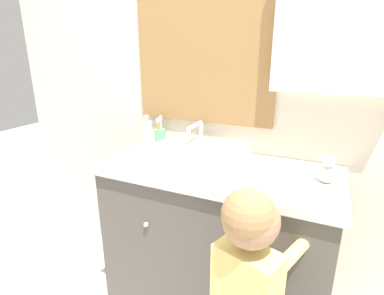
{
  "coord_description": "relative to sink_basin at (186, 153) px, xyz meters",
  "views": [
    {
      "loc": [
        0.46,
        -0.97,
        1.41
      ],
      "look_at": [
        -0.12,
        0.28,
        0.97
      ],
      "focal_mm": 28.0,
      "sensor_mm": 36.0,
      "label": 1
    }
  ],
  "objects": [
    {
      "name": "soap_dispenser",
      "position": [
        -0.34,
        0.17,
        0.03
      ],
      "size": [
        0.05,
        0.05,
        0.18
      ],
      "color": "white",
      "rests_on": "vanity_counter"
    },
    {
      "name": "wall_back",
      "position": [
        0.21,
        0.28,
        0.37
      ],
      "size": [
        3.2,
        0.18,
        2.5
      ],
      "color": "beige",
      "rests_on": "ground_plane"
    },
    {
      "name": "toothbrush_holder",
      "position": [
        -0.26,
        0.18,
        0.02
      ],
      "size": [
        0.06,
        0.06,
        0.18
      ],
      "color": "#66B27F",
      "rests_on": "vanity_counter"
    },
    {
      "name": "child_figure",
      "position": [
        0.47,
        -0.49,
        -0.29
      ],
      "size": [
        0.33,
        0.45,
        1.01
      ],
      "color": "slate",
      "rests_on": "ground_plane"
    },
    {
      "name": "sink_basin",
      "position": [
        0.0,
        0.0,
        0.0
      ],
      "size": [
        0.36,
        0.41,
        0.17
      ],
      "color": "silver",
      "rests_on": "vanity_counter"
    },
    {
      "name": "teddy_bear",
      "position": [
        0.68,
        0.0,
        0.02
      ],
      "size": [
        0.07,
        0.06,
        0.13
      ],
      "color": "beige",
      "rests_on": "vanity_counter"
    },
    {
      "name": "vanity_counter",
      "position": [
        0.19,
        -0.02,
        -0.47
      ],
      "size": [
        1.16,
        0.55,
        0.87
      ],
      "color": "#4C4742",
      "rests_on": "ground_plane"
    }
  ]
}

